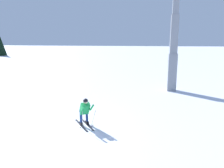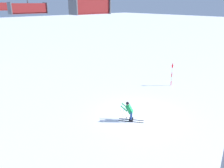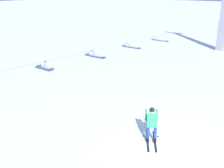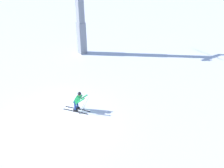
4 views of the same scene
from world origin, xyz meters
TOP-DOWN VIEW (x-y plane):
  - ground_plane at (0.00, 0.00)m, footprint 260.00×260.00m
  - skier_carving_main at (-0.18, 1.25)m, footprint 1.68×1.43m
  - lift_tower_near at (-8.84, 6.21)m, footprint 0.70×2.81m

SIDE VIEW (x-z plane):
  - ground_plane at x=0.00m, z-range 0.00..0.00m
  - skier_carving_main at x=-0.18m, z-range 0.04..1.61m
  - lift_tower_near at x=-8.84m, z-range -0.76..9.00m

